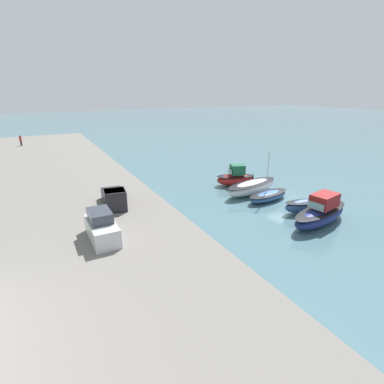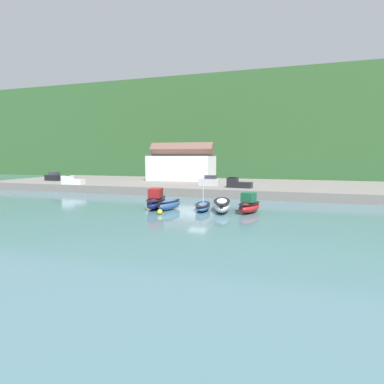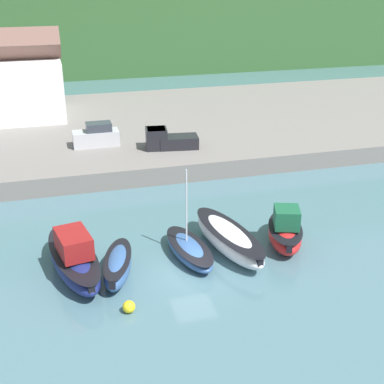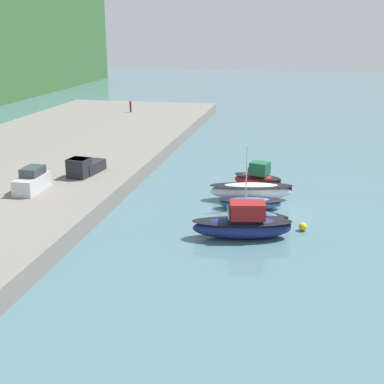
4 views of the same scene
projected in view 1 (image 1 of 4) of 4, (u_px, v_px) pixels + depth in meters
The scene contains 10 objects.
ground_plane at pixel (282, 198), 35.17m from camera, with size 320.00×320.00×0.00m, color #476B75.
moored_boat_0 at pixel (321, 213), 28.26m from camera, with size 3.86×8.17×2.93m.
moored_boat_1 at pixel (307, 206), 30.85m from camera, with size 2.83×5.32×1.49m.
moored_boat_2 at pixel (268, 196), 34.34m from camera, with size 2.85×6.02×5.85m.
moored_boat_3 at pixel (252, 187), 36.42m from camera, with size 3.69×8.24×1.66m.
moored_boat_4 at pixel (236, 178), 39.67m from camera, with size 3.67×5.48×2.79m.
parked_car_0 at pixel (102, 227), 22.04m from camera, with size 4.21×1.82×2.16m.
pickup_truck_1 at pixel (114, 198), 28.28m from camera, with size 4.94×2.54×1.90m.
person_on_quay at pixel (21, 140), 58.19m from camera, with size 0.40×0.40×2.14m.
mooring_buoy_0 at pixel (330, 203), 32.66m from camera, with size 0.69×0.69×0.69m.
Camera 1 is at (-24.18, 24.82, 12.21)m, focal length 28.00 mm.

